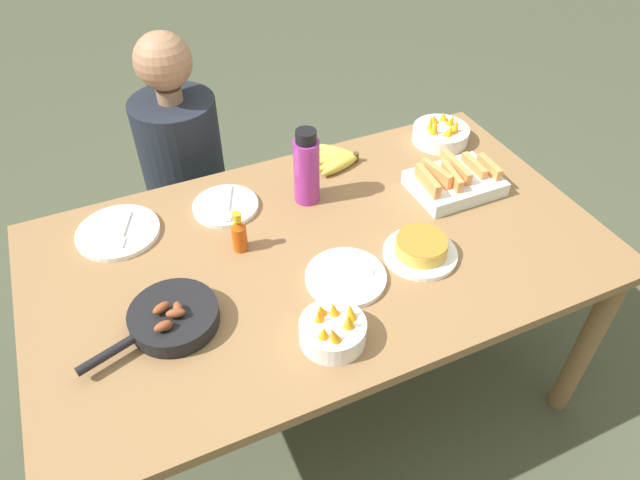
{
  "coord_description": "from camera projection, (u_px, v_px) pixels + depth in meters",
  "views": [
    {
      "loc": [
        -0.52,
        -1.14,
        1.93
      ],
      "look_at": [
        0.0,
        0.0,
        0.78
      ],
      "focal_mm": 32.0,
      "sensor_mm": 36.0,
      "label": 1
    }
  ],
  "objects": [
    {
      "name": "empty_plate_far_left",
      "position": [
        226.0,
        206.0,
        1.85
      ],
      "size": [
        0.21,
        0.21,
        0.02
      ],
      "color": "white",
      "rests_on": "dining_table"
    },
    {
      "name": "ground_plane",
      "position": [
        320.0,
        386.0,
        2.23
      ],
      "size": [
        14.0,
        14.0,
        0.0
      ],
      "primitive_type": "plane",
      "color": "#474C38"
    },
    {
      "name": "hot_sauce_bottle",
      "position": [
        239.0,
        234.0,
        1.68
      ],
      "size": [
        0.05,
        0.05,
        0.14
      ],
      "color": "#C64C0F",
      "rests_on": "dining_table"
    },
    {
      "name": "fruit_bowl_mango",
      "position": [
        441.0,
        133.0,
        2.13
      ],
      "size": [
        0.21,
        0.21,
        0.11
      ],
      "color": "white",
      "rests_on": "dining_table"
    },
    {
      "name": "water_bottle",
      "position": [
        307.0,
        168.0,
        1.81
      ],
      "size": [
        0.08,
        0.08,
        0.26
      ],
      "color": "#992D89",
      "rests_on": "dining_table"
    },
    {
      "name": "frittata_plate_center",
      "position": [
        421.0,
        249.0,
        1.68
      ],
      "size": [
        0.22,
        0.22,
        0.06
      ],
      "color": "white",
      "rests_on": "dining_table"
    },
    {
      "name": "banana_bunch",
      "position": [
        337.0,
        159.0,
        2.03
      ],
      "size": [
        0.18,
        0.21,
        0.04
      ],
      "color": "gold",
      "rests_on": "dining_table"
    },
    {
      "name": "fruit_bowl_citrus",
      "position": [
        333.0,
        330.0,
        1.44
      ],
      "size": [
        0.17,
        0.17,
        0.11
      ],
      "color": "white",
      "rests_on": "dining_table"
    },
    {
      "name": "melon_tray",
      "position": [
        454.0,
        181.0,
        1.91
      ],
      "size": [
        0.29,
        0.22,
        0.1
      ],
      "color": "silver",
      "rests_on": "dining_table"
    },
    {
      "name": "dining_table",
      "position": [
        320.0,
        268.0,
        1.78
      ],
      "size": [
        1.72,
        0.99,
        0.75
      ],
      "color": "olive",
      "rests_on": "ground_plane"
    },
    {
      "name": "person_figure",
      "position": [
        189.0,
        195.0,
        2.33
      ],
      "size": [
        0.35,
        0.35,
        1.17
      ],
      "color": "black",
      "rests_on": "ground_plane"
    },
    {
      "name": "empty_plate_near_front",
      "position": [
        118.0,
        232.0,
        1.76
      ],
      "size": [
        0.25,
        0.25,
        0.02
      ],
      "color": "white",
      "rests_on": "dining_table"
    },
    {
      "name": "empty_plate_far_right",
      "position": [
        346.0,
        277.0,
        1.62
      ],
      "size": [
        0.23,
        0.23,
        0.02
      ],
      "color": "white",
      "rests_on": "dining_table"
    },
    {
      "name": "skillet",
      "position": [
        172.0,
        318.0,
        1.48
      ],
      "size": [
        0.37,
        0.23,
        0.08
      ],
      "rotation": [
        0.0,
        0.0,
        3.46
      ],
      "color": "black",
      "rests_on": "dining_table"
    }
  ]
}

